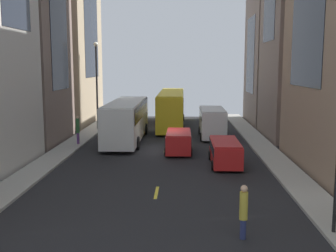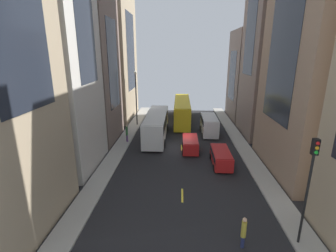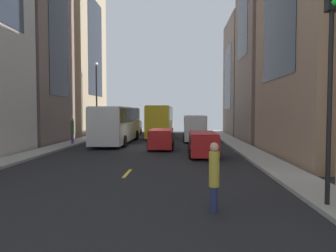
{
  "view_description": "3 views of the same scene",
  "coord_description": "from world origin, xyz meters",
  "px_view_note": "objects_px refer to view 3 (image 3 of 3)",
  "views": [
    {
      "loc": [
        1.3,
        -30.28,
        6.31
      ],
      "look_at": [
        0.1,
        2.43,
        1.46
      ],
      "focal_mm": 43.94,
      "sensor_mm": 36.0,
      "label": 1
    },
    {
      "loc": [
        -0.31,
        -28.1,
        11.12
      ],
      "look_at": [
        -1.85,
        3.67,
        1.64
      ],
      "focal_mm": 26.36,
      "sensor_mm": 36.0,
      "label": 2
    },
    {
      "loc": [
        2.57,
        -24.63,
        2.92
      ],
      "look_at": [
        1.25,
        5.03,
        1.54
      ],
      "focal_mm": 32.33,
      "sensor_mm": 36.0,
      "label": 3
    }
  ],
  "objects_px": {
    "city_bus_white": "(118,122)",
    "car_red_0": "(203,142)",
    "streetcar_yellow": "(161,119)",
    "traffic_light_near_corner": "(331,52)",
    "car_red_1": "(161,137)",
    "delivery_van_white": "(195,126)",
    "car_orange_2": "(133,127)",
    "pedestrian_crossing_mid": "(214,174)",
    "pedestrian_crossing_near": "(72,130)"
  },
  "relations": [
    {
      "from": "pedestrian_crossing_near",
      "to": "streetcar_yellow",
      "type": "bearing_deg",
      "value": 157.2
    },
    {
      "from": "delivery_van_white",
      "to": "car_red_0",
      "type": "distance_m",
      "value": 10.07
    },
    {
      "from": "pedestrian_crossing_near",
      "to": "pedestrian_crossing_mid",
      "type": "relative_size",
      "value": 1.1
    },
    {
      "from": "car_orange_2",
      "to": "pedestrian_crossing_near",
      "type": "height_order",
      "value": "pedestrian_crossing_near"
    },
    {
      "from": "streetcar_yellow",
      "to": "traffic_light_near_corner",
      "type": "relative_size",
      "value": 2.05
    },
    {
      "from": "car_orange_2",
      "to": "traffic_light_near_corner",
      "type": "height_order",
      "value": "traffic_light_near_corner"
    },
    {
      "from": "pedestrian_crossing_mid",
      "to": "streetcar_yellow",
      "type": "bearing_deg",
      "value": 106.15
    },
    {
      "from": "car_red_1",
      "to": "streetcar_yellow",
      "type": "bearing_deg",
      "value": 93.94
    },
    {
      "from": "car_red_0",
      "to": "traffic_light_near_corner",
      "type": "bearing_deg",
      "value": -74.85
    },
    {
      "from": "streetcar_yellow",
      "to": "pedestrian_crossing_mid",
      "type": "xyz_separation_m",
      "value": [
        3.42,
        -27.98,
        -1.02
      ]
    },
    {
      "from": "pedestrian_crossing_near",
      "to": "pedestrian_crossing_mid",
      "type": "distance_m",
      "value": 20.21
    },
    {
      "from": "car_red_0",
      "to": "pedestrian_crossing_near",
      "type": "height_order",
      "value": "pedestrian_crossing_near"
    },
    {
      "from": "city_bus_white",
      "to": "pedestrian_crossing_near",
      "type": "height_order",
      "value": "city_bus_white"
    },
    {
      "from": "streetcar_yellow",
      "to": "car_red_1",
      "type": "distance_m",
      "value": 13.09
    },
    {
      "from": "city_bus_white",
      "to": "traffic_light_near_corner",
      "type": "distance_m",
      "value": 21.79
    },
    {
      "from": "city_bus_white",
      "to": "streetcar_yellow",
      "type": "distance_m",
      "value": 9.28
    },
    {
      "from": "city_bus_white",
      "to": "streetcar_yellow",
      "type": "xyz_separation_m",
      "value": [
        3.49,
        8.6,
        0.12
      ]
    },
    {
      "from": "city_bus_white",
      "to": "delivery_van_white",
      "type": "distance_m",
      "value": 7.55
    },
    {
      "from": "city_bus_white",
      "to": "car_red_1",
      "type": "distance_m",
      "value": 6.31
    },
    {
      "from": "streetcar_yellow",
      "to": "car_red_1",
      "type": "bearing_deg",
      "value": -86.06
    },
    {
      "from": "city_bus_white",
      "to": "delivery_van_white",
      "type": "height_order",
      "value": "city_bus_white"
    },
    {
      "from": "delivery_van_white",
      "to": "traffic_light_near_corner",
      "type": "height_order",
      "value": "traffic_light_near_corner"
    },
    {
      "from": "city_bus_white",
      "to": "streetcar_yellow",
      "type": "height_order",
      "value": "streetcar_yellow"
    },
    {
      "from": "car_red_1",
      "to": "traffic_light_near_corner",
      "type": "xyz_separation_m",
      "value": [
        5.96,
        -14.59,
        3.77
      ]
    },
    {
      "from": "traffic_light_near_corner",
      "to": "car_orange_2",
      "type": "bearing_deg",
      "value": 109.6
    },
    {
      "from": "car_red_1",
      "to": "pedestrian_crossing_mid",
      "type": "bearing_deg",
      "value": -80.42
    },
    {
      "from": "streetcar_yellow",
      "to": "pedestrian_crossing_mid",
      "type": "bearing_deg",
      "value": -83.02
    },
    {
      "from": "streetcar_yellow",
      "to": "traffic_light_near_corner",
      "type": "height_order",
      "value": "traffic_light_near_corner"
    },
    {
      "from": "car_red_0",
      "to": "traffic_light_near_corner",
      "type": "xyz_separation_m",
      "value": [
        2.95,
        -10.9,
        3.76
      ]
    },
    {
      "from": "car_red_1",
      "to": "traffic_light_near_corner",
      "type": "relative_size",
      "value": 0.63
    },
    {
      "from": "car_red_1",
      "to": "city_bus_white",
      "type": "bearing_deg",
      "value": 134.95
    },
    {
      "from": "car_red_1",
      "to": "car_red_0",
      "type": "bearing_deg",
      "value": -50.81
    },
    {
      "from": "streetcar_yellow",
      "to": "delivery_van_white",
      "type": "xyz_separation_m",
      "value": [
        3.78,
        -6.64,
        -0.61
      ]
    },
    {
      "from": "car_red_0",
      "to": "delivery_van_white",
      "type": "bearing_deg",
      "value": 90.68
    },
    {
      "from": "pedestrian_crossing_near",
      "to": "traffic_light_near_corner",
      "type": "bearing_deg",
      "value": 50.2
    },
    {
      "from": "city_bus_white",
      "to": "pedestrian_crossing_near",
      "type": "bearing_deg",
      "value": -149.49
    },
    {
      "from": "car_orange_2",
      "to": "streetcar_yellow",
      "type": "bearing_deg",
      "value": -31.92
    },
    {
      "from": "delivery_van_white",
      "to": "car_orange_2",
      "type": "xyz_separation_m",
      "value": [
        -7.6,
        9.01,
        -0.51
      ]
    },
    {
      "from": "city_bus_white",
      "to": "car_orange_2",
      "type": "bearing_deg",
      "value": 91.69
    },
    {
      "from": "car_orange_2",
      "to": "pedestrian_crossing_near",
      "type": "bearing_deg",
      "value": -103.98
    },
    {
      "from": "city_bus_white",
      "to": "pedestrian_crossing_near",
      "type": "xyz_separation_m",
      "value": [
        -3.58,
        -2.11,
        -0.63
      ]
    },
    {
      "from": "traffic_light_near_corner",
      "to": "delivery_van_white",
      "type": "bearing_deg",
      "value": 98.34
    },
    {
      "from": "car_red_0",
      "to": "car_orange_2",
      "type": "height_order",
      "value": "car_orange_2"
    },
    {
      "from": "car_red_0",
      "to": "traffic_light_near_corner",
      "type": "relative_size",
      "value": 0.67
    },
    {
      "from": "traffic_light_near_corner",
      "to": "pedestrian_crossing_mid",
      "type": "bearing_deg",
      "value": -173.45
    },
    {
      "from": "pedestrian_crossing_mid",
      "to": "pedestrian_crossing_near",
      "type": "bearing_deg",
      "value": 130.48
    },
    {
      "from": "city_bus_white",
      "to": "car_red_0",
      "type": "relative_size",
      "value": 2.52
    },
    {
      "from": "delivery_van_white",
      "to": "pedestrian_crossing_mid",
      "type": "xyz_separation_m",
      "value": [
        -0.36,
        -21.34,
        -0.4
      ]
    },
    {
      "from": "streetcar_yellow",
      "to": "car_red_0",
      "type": "xyz_separation_m",
      "value": [
        3.9,
        -16.69,
        -1.2
      ]
    },
    {
      "from": "city_bus_white",
      "to": "delivery_van_white",
      "type": "relative_size",
      "value": 2.01
    }
  ]
}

